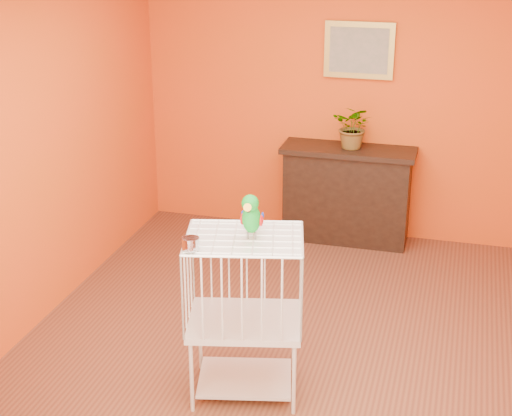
% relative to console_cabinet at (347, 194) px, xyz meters
% --- Properties ---
extents(ground, '(4.50, 4.50, 0.00)m').
position_rel_console_cabinet_xyz_m(ground, '(0.03, -2.04, -0.45)').
color(ground, brown).
rests_on(ground, ground).
extents(room_shell, '(4.50, 4.50, 4.50)m').
position_rel_console_cabinet_xyz_m(room_shell, '(0.03, -2.04, 1.13)').
color(room_shell, '#DC4714').
rests_on(room_shell, ground).
extents(console_cabinet, '(1.21, 0.44, 0.90)m').
position_rel_console_cabinet_xyz_m(console_cabinet, '(0.00, 0.00, 0.00)').
color(console_cabinet, black).
rests_on(console_cabinet, ground).
extents(potted_plant, '(0.43, 0.46, 0.31)m').
position_rel_console_cabinet_xyz_m(potted_plant, '(0.04, 0.01, 0.60)').
color(potted_plant, '#26722D').
rests_on(potted_plant, console_cabinet).
extents(framed_picture, '(0.62, 0.04, 0.50)m').
position_rel_console_cabinet_xyz_m(framed_picture, '(0.03, 0.18, 1.30)').
color(framed_picture, '#B1963F').
rests_on(framed_picture, room_shell).
extents(birdcage, '(0.80, 0.68, 1.08)m').
position_rel_console_cabinet_xyz_m(birdcage, '(-0.23, -2.61, 0.11)').
color(birdcage, silver).
rests_on(birdcage, ground).
extents(feed_cup, '(0.10, 0.10, 0.07)m').
position_rel_console_cabinet_xyz_m(feed_cup, '(-0.47, -2.87, 0.67)').
color(feed_cup, silver).
rests_on(feed_cup, birdcage).
extents(parrot, '(0.14, 0.26, 0.29)m').
position_rel_console_cabinet_xyz_m(parrot, '(-0.18, -2.61, 0.78)').
color(parrot, '#59544C').
rests_on(parrot, birdcage).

